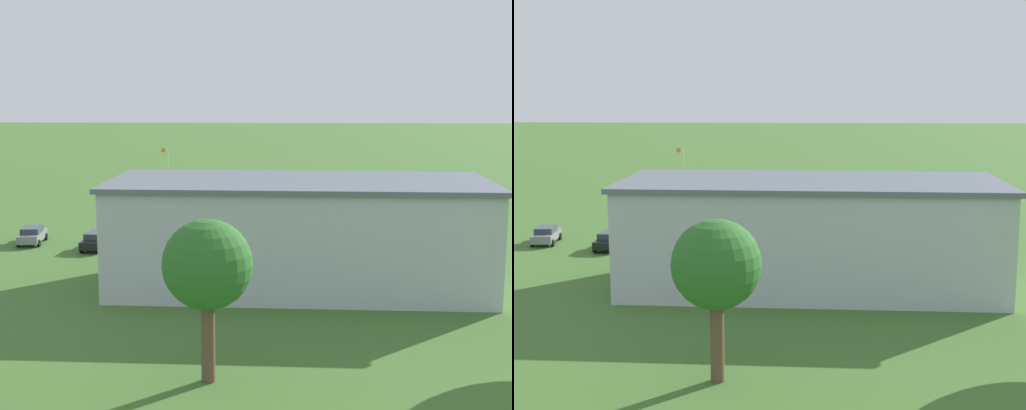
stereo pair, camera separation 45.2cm
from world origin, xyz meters
The scene contains 14 objects.
ground_plane centered at (0.00, 0.00, 0.00)m, with size 400.00×400.00×0.00m, color #3D6628.
hangar centered at (-5.98, 31.94, 3.90)m, with size 27.02×11.99×7.77m.
biplane centered at (0.41, 1.44, 3.04)m, with size 8.07×7.73×3.63m.
car_yellow centered at (-17.80, 18.50, 0.79)m, with size 2.08×4.03×1.49m.
car_red centered at (4.71, 18.12, 0.80)m, with size 2.37×4.86×1.51m.
car_black centered at (11.60, 20.28, 0.82)m, with size 2.26×4.46×1.57m.
car_grey centered at (18.12, 18.09, 0.81)m, with size 2.39×4.52×1.54m.
person_walking_on_apron centered at (-2.72, 14.14, 0.79)m, with size 0.45×0.45×1.60m.
person_by_parked_cars centered at (-6.92, 17.31, 0.81)m, with size 0.41×0.41×1.62m.
person_near_hangar_door centered at (-11.65, 16.57, 0.81)m, with size 0.51×0.51×1.64m.
person_beside_truck centered at (8.00, 20.51, 0.89)m, with size 0.47×0.47×1.78m.
person_at_fence_line centered at (-13.10, 16.79, 0.76)m, with size 0.47×0.47×1.55m.
tree_behind_hangar_right centered at (-1.27, 49.39, 5.80)m, with size 4.40×4.40×8.08m.
windsock centered at (11.51, -16.16, 5.21)m, with size 1.25×1.42×5.93m.
Camera 2 is at (-5.36, 83.81, 14.37)m, focal length 52.12 mm.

